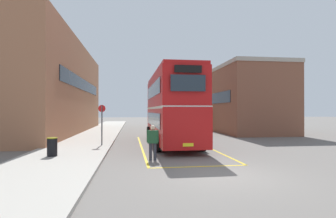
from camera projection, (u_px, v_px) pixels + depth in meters
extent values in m
plane|color=#66605B|center=(169.00, 136.00, 23.73)|extent=(135.60, 135.60, 0.00)
cube|color=#A39E93|center=(97.00, 134.00, 25.26)|extent=(4.00, 57.60, 0.14)
cube|color=#9E6647|center=(49.00, 89.00, 26.80)|extent=(6.70, 24.07, 8.82)
cube|color=#19232D|center=(84.00, 85.00, 27.24)|extent=(0.06, 18.29, 1.10)
cube|color=brown|center=(242.00, 102.00, 29.11)|extent=(6.10, 12.31, 6.48)
cube|color=#232D38|center=(215.00, 98.00, 28.71)|extent=(0.06, 9.36, 1.10)
cube|color=#A89E8E|center=(242.00, 70.00, 29.13)|extent=(6.22, 12.43, 0.36)
cylinder|color=black|center=(149.00, 133.00, 21.24)|extent=(0.29, 1.00, 1.00)
cylinder|color=black|center=(180.00, 133.00, 21.60)|extent=(0.29, 1.00, 1.00)
cylinder|color=black|center=(157.00, 143.00, 14.77)|extent=(0.29, 1.00, 1.00)
cylinder|color=black|center=(202.00, 142.00, 15.13)|extent=(0.29, 1.00, 1.00)
cube|color=#B71414|center=(171.00, 123.00, 18.19)|extent=(2.59, 10.58, 2.10)
cube|color=#B71414|center=(171.00, 92.00, 18.20)|extent=(2.59, 10.37, 2.10)
cube|color=#B71414|center=(171.00, 75.00, 18.21)|extent=(2.49, 10.26, 0.20)
cube|color=silver|center=(171.00, 108.00, 18.19)|extent=(2.62, 10.47, 0.14)
cube|color=#232D38|center=(153.00, 119.00, 18.01)|extent=(0.14, 8.65, 0.84)
cube|color=#232D38|center=(153.00, 91.00, 18.02)|extent=(0.14, 8.65, 0.84)
cube|color=#232D38|center=(189.00, 119.00, 18.37)|extent=(0.14, 8.65, 0.84)
cube|color=#232D38|center=(189.00, 91.00, 18.38)|extent=(0.14, 8.65, 0.84)
cube|color=#232D38|center=(188.00, 83.00, 12.96)|extent=(1.72, 0.06, 0.80)
cube|color=black|center=(188.00, 69.00, 12.97)|extent=(1.35, 0.06, 0.36)
cube|color=#232D38|center=(162.00, 116.00, 23.43)|extent=(1.97, 0.07, 1.00)
cube|color=yellow|center=(188.00, 145.00, 12.95)|extent=(0.52, 0.04, 0.16)
cylinder|color=black|center=(167.00, 123.00, 38.62)|extent=(0.35, 0.94, 0.92)
cylinder|color=black|center=(184.00, 123.00, 39.20)|extent=(0.35, 0.94, 0.92)
cylinder|color=black|center=(177.00, 125.00, 33.52)|extent=(0.35, 0.94, 0.92)
cylinder|color=black|center=(196.00, 125.00, 34.10)|extent=(0.35, 0.94, 0.92)
cube|color=gold|center=(181.00, 116.00, 36.37)|extent=(3.33, 8.94, 2.60)
cube|color=silver|center=(181.00, 105.00, 36.38)|extent=(3.15, 8.58, 0.12)
cube|color=#232D38|center=(172.00, 113.00, 36.08)|extent=(0.74, 6.96, 0.96)
cube|color=#232D38|center=(190.00, 113.00, 36.66)|extent=(0.74, 6.96, 0.96)
cube|color=#232D38|center=(173.00, 113.00, 40.64)|extent=(1.96, 0.24, 1.10)
cylinder|color=#2D2D38|center=(155.00, 152.00, 12.32)|extent=(0.14, 0.14, 0.78)
cylinder|color=#2D2D38|center=(150.00, 152.00, 12.32)|extent=(0.14, 0.14, 0.78)
cube|color=#1E4728|center=(153.00, 137.00, 12.33)|extent=(0.48, 0.28, 0.59)
cylinder|color=#1E4728|center=(158.00, 136.00, 12.33)|extent=(0.09, 0.09, 0.56)
cylinder|color=#1E4728|center=(148.00, 136.00, 12.32)|extent=(0.09, 0.09, 0.56)
sphere|color=beige|center=(153.00, 127.00, 12.31)|extent=(0.21, 0.21, 0.21)
cylinder|color=black|center=(52.00, 147.00, 12.62)|extent=(0.46, 0.46, 0.83)
cylinder|color=olive|center=(52.00, 138.00, 12.62)|extent=(0.48, 0.48, 0.04)
cylinder|color=#4C4C51|center=(102.00, 125.00, 16.69)|extent=(0.08, 0.08, 2.44)
cylinder|color=red|center=(102.00, 109.00, 16.69)|extent=(0.44, 0.09, 0.44)
cube|color=gold|center=(141.00, 147.00, 16.84)|extent=(0.28, 12.55, 0.01)
cube|color=gold|center=(204.00, 146.00, 17.43)|extent=(0.28, 12.55, 0.01)
cube|color=gold|center=(199.00, 167.00, 10.93)|extent=(4.18, 0.17, 0.01)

